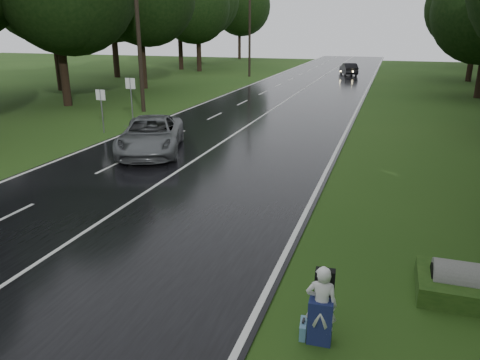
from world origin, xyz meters
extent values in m
plane|color=#264514|center=(0.00, 0.00, 0.00)|extent=(160.00, 160.00, 0.00)
cube|color=black|center=(0.00, 20.00, 0.02)|extent=(12.00, 140.00, 0.04)
cube|color=silver|center=(0.00, 20.00, 0.04)|extent=(0.12, 140.00, 0.01)
imported|color=#535759|center=(-2.50, 10.50, 0.85)|extent=(4.63, 6.44, 1.63)
imported|color=black|center=(2.72, 51.05, 0.76)|extent=(2.74, 4.65, 1.45)
imported|color=silver|center=(7.18, -0.73, 0.80)|extent=(0.60, 0.41, 1.60)
cube|color=navy|center=(7.18, -0.73, 0.45)|extent=(0.46, 0.32, 0.90)
cube|color=black|center=(7.19, -0.50, 1.15)|extent=(0.37, 0.21, 0.51)
cube|color=teal|center=(6.85, -0.64, 0.15)|extent=(0.17, 0.44, 0.31)
cylinder|color=slate|center=(10.08, 1.82, 0.00)|extent=(1.60, 0.80, 0.80)
camera|label=1|loc=(8.01, -8.03, 5.65)|focal=34.07mm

